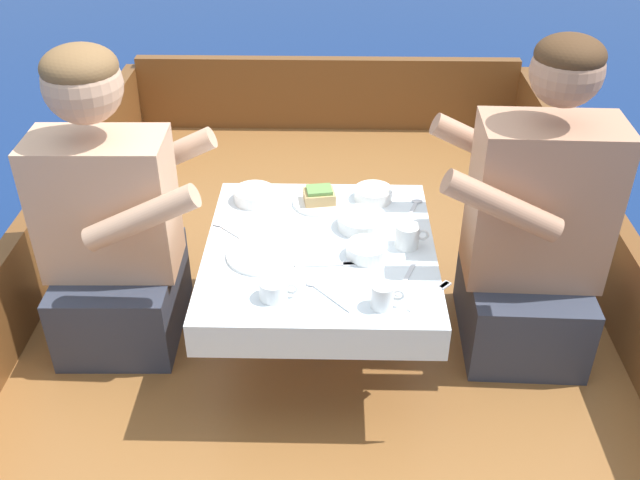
{
  "coord_description": "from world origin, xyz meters",
  "views": [
    {
      "loc": [
        0.04,
        -1.87,
        1.87
      ],
      "look_at": [
        0.0,
        -0.12,
        0.72
      ],
      "focal_mm": 40.0,
      "sensor_mm": 36.0,
      "label": 1
    }
  ],
  "objects_px": {
    "coffee_cup_center": "(408,236)",
    "person_starboard": "(533,234)",
    "sandwich": "(319,195)",
    "person_port": "(112,228)",
    "coffee_cup_port": "(383,296)",
    "coffee_cup_starboard": "(274,289)"
  },
  "relations": [
    {
      "from": "person_port",
      "to": "sandwich",
      "type": "bearing_deg",
      "value": 13.61
    },
    {
      "from": "sandwich",
      "to": "coffee_cup_starboard",
      "type": "xyz_separation_m",
      "value": [
        -0.11,
        -0.49,
        -0.01
      ]
    },
    {
      "from": "person_port",
      "to": "coffee_cup_starboard",
      "type": "xyz_separation_m",
      "value": [
        0.52,
        -0.32,
        0.02
      ]
    },
    {
      "from": "coffee_cup_port",
      "to": "person_starboard",
      "type": "bearing_deg",
      "value": 36.1
    },
    {
      "from": "coffee_cup_port",
      "to": "coffee_cup_starboard",
      "type": "bearing_deg",
      "value": 173.49
    },
    {
      "from": "coffee_cup_center",
      "to": "sandwich",
      "type": "bearing_deg",
      "value": 137.91
    },
    {
      "from": "coffee_cup_port",
      "to": "coffee_cup_center",
      "type": "distance_m",
      "value": 0.3
    },
    {
      "from": "person_starboard",
      "to": "coffee_cup_center",
      "type": "distance_m",
      "value": 0.39
    },
    {
      "from": "person_starboard",
      "to": "sandwich",
      "type": "bearing_deg",
      "value": -13.93
    },
    {
      "from": "person_port",
      "to": "coffee_cup_port",
      "type": "height_order",
      "value": "person_port"
    },
    {
      "from": "person_starboard",
      "to": "coffee_cup_starboard",
      "type": "bearing_deg",
      "value": 24.07
    },
    {
      "from": "coffee_cup_center",
      "to": "person_starboard",
      "type": "bearing_deg",
      "value": 8.45
    },
    {
      "from": "sandwich",
      "to": "coffee_cup_center",
      "type": "bearing_deg",
      "value": -42.09
    },
    {
      "from": "coffee_cup_starboard",
      "to": "coffee_cup_port",
      "type": "bearing_deg",
      "value": -6.51
    },
    {
      "from": "sandwich",
      "to": "coffee_cup_port",
      "type": "bearing_deg",
      "value": -71.37
    },
    {
      "from": "coffee_cup_port",
      "to": "coffee_cup_starboard",
      "type": "distance_m",
      "value": 0.29
    },
    {
      "from": "person_starboard",
      "to": "coffee_cup_starboard",
      "type": "relative_size",
      "value": 9.67
    },
    {
      "from": "person_starboard",
      "to": "coffee_cup_center",
      "type": "height_order",
      "value": "person_starboard"
    },
    {
      "from": "person_port",
      "to": "coffee_cup_port",
      "type": "relative_size",
      "value": 10.93
    },
    {
      "from": "person_port",
      "to": "person_starboard",
      "type": "bearing_deg",
      "value": -1.84
    },
    {
      "from": "person_port",
      "to": "person_starboard",
      "type": "xyz_separation_m",
      "value": [
        1.28,
        -0.02,
        0.0
      ]
    },
    {
      "from": "person_port",
      "to": "coffee_cup_starboard",
      "type": "distance_m",
      "value": 0.61
    }
  ]
}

